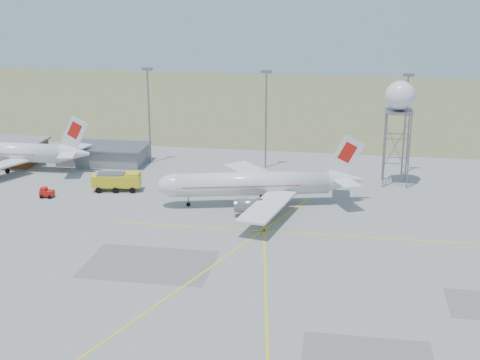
% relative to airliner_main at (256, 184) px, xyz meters
% --- Properties ---
extents(ground, '(400.00, 400.00, 0.00)m').
position_rel_airliner_main_xyz_m(ground, '(8.71, -42.56, -3.80)').
color(ground, '#A2A39D').
rests_on(ground, ground).
extents(grass_strip, '(400.00, 120.00, 0.03)m').
position_rel_airliner_main_xyz_m(grass_strip, '(8.71, 97.44, -3.79)').
color(grass_strip, '#596839').
rests_on(grass_strip, ground).
extents(building_grey, '(19.00, 10.00, 3.90)m').
position_rel_airliner_main_xyz_m(building_grey, '(-36.29, 21.44, -1.83)').
color(building_grey, gray).
rests_on(building_grey, ground).
extents(mast_a, '(2.20, 0.50, 20.50)m').
position_rel_airliner_main_xyz_m(mast_a, '(-26.29, 23.44, 8.27)').
color(mast_a, slate).
rests_on(mast_a, ground).
extents(mast_b, '(2.20, 0.50, 20.50)m').
position_rel_airliner_main_xyz_m(mast_b, '(-1.29, 23.44, 8.27)').
color(mast_b, slate).
rests_on(mast_b, ground).
extents(mast_c, '(2.20, 0.50, 20.50)m').
position_rel_airliner_main_xyz_m(mast_c, '(26.71, 23.44, 8.27)').
color(mast_c, slate).
rests_on(mast_c, ground).
extents(airliner_main, '(36.15, 34.45, 12.41)m').
position_rel_airliner_main_xyz_m(airliner_main, '(0.00, 0.00, 0.00)').
color(airliner_main, silver).
rests_on(airliner_main, ground).
extents(airliner_far, '(35.02, 34.09, 11.92)m').
position_rel_airliner_main_xyz_m(airliner_far, '(-54.38, 13.55, -0.15)').
color(airliner_far, silver).
rests_on(airliner_far, ground).
extents(radar_tower, '(5.56, 5.56, 20.14)m').
position_rel_airliner_main_xyz_m(radar_tower, '(24.82, 16.13, 7.50)').
color(radar_tower, slate).
rests_on(radar_tower, ground).
extents(fire_truck, '(9.29, 4.69, 3.57)m').
position_rel_airliner_main_xyz_m(fire_truck, '(-26.72, 3.57, -2.09)').
color(fire_truck, gold).
rests_on(fire_truck, ground).
extents(baggage_tug, '(2.48, 2.02, 1.88)m').
position_rel_airliner_main_xyz_m(baggage_tug, '(-38.30, -2.33, -3.09)').
color(baggage_tug, '#B7110D').
rests_on(baggage_tug, ground).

